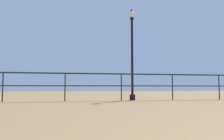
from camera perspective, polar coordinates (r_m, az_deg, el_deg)
The scene contains 2 objects.
pier_railing at distance 8.47m, azimuth 2.39°, elevation -2.65°, with size 20.87×0.05×1.03m.
lamppost_center at distance 8.88m, azimuth 5.14°, elevation 5.46°, with size 0.26×0.26×3.62m.
Camera 1 is at (-2.00, 0.25, 0.49)m, focal length 35.84 mm.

